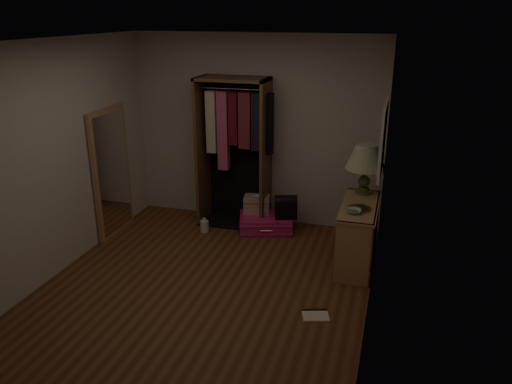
% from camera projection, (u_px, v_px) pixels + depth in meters
% --- Properties ---
extents(ground, '(4.00, 4.00, 0.00)m').
position_uv_depth(ground, '(206.00, 285.00, 5.52)').
color(ground, '#553018').
rests_on(ground, ground).
extents(room_walls, '(3.52, 4.02, 2.60)m').
position_uv_depth(room_walls, '(209.00, 154.00, 5.02)').
color(room_walls, beige).
rests_on(room_walls, ground).
extents(console_bookshelf, '(0.42, 1.12, 0.75)m').
position_uv_depth(console_bookshelf, '(358.00, 232.00, 5.92)').
color(console_bookshelf, '#A77E51').
rests_on(console_bookshelf, ground).
extents(open_wardrobe, '(1.03, 0.50, 2.05)m').
position_uv_depth(open_wardrobe, '(236.00, 139.00, 6.76)').
color(open_wardrobe, brown).
rests_on(open_wardrobe, ground).
extents(floor_mirror, '(0.06, 0.80, 1.70)m').
position_uv_depth(floor_mirror, '(112.00, 173.00, 6.58)').
color(floor_mirror, '#AC7D53').
rests_on(floor_mirror, ground).
extents(pink_suitcase, '(0.84, 0.71, 0.22)m').
position_uv_depth(pink_suitcase, '(266.00, 223.00, 6.86)').
color(pink_suitcase, '#CB1864').
rests_on(pink_suitcase, ground).
extents(train_case, '(0.39, 0.30, 0.26)m').
position_uv_depth(train_case, '(257.00, 204.00, 6.90)').
color(train_case, tan).
rests_on(train_case, pink_suitcase).
extents(black_bag, '(0.34, 0.27, 0.32)m').
position_uv_depth(black_bag, '(286.00, 206.00, 6.71)').
color(black_bag, black).
rests_on(black_bag, pink_suitcase).
extents(table_lamp, '(0.63, 0.63, 0.61)m').
position_uv_depth(table_lamp, '(366.00, 158.00, 5.98)').
color(table_lamp, '#475127').
rests_on(table_lamp, console_bookshelf).
extents(brass_tray, '(0.32, 0.32, 0.02)m').
position_uv_depth(brass_tray, '(359.00, 209.00, 5.63)').
color(brass_tray, '#A88340').
rests_on(brass_tray, console_bookshelf).
extents(ceramic_bowl, '(0.18, 0.18, 0.04)m').
position_uv_depth(ceramic_bowl, '(353.00, 211.00, 5.53)').
color(ceramic_bowl, '#9BBA9E').
rests_on(ceramic_bowl, console_bookshelf).
extents(white_jug, '(0.15, 0.15, 0.20)m').
position_uv_depth(white_jug, '(204.00, 226.00, 6.84)').
color(white_jug, white).
rests_on(white_jug, ground).
extents(floor_book, '(0.31, 0.27, 0.02)m').
position_uv_depth(floor_book, '(315.00, 315.00, 4.97)').
color(floor_book, '#F1E6CA').
rests_on(floor_book, ground).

